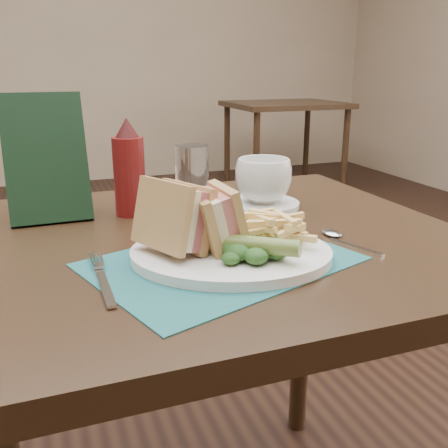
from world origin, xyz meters
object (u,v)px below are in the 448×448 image
at_px(coffee_cup, 263,180).
at_px(drinking_glass, 192,178).
at_px(placemat, 222,261).
at_px(sandwich_half_a, 162,219).
at_px(check_presenter, 46,158).
at_px(ketchup_bottle, 129,167).
at_px(table_main, 203,417).
at_px(sandwich_half_b, 202,219).
at_px(table_bg_right, 284,148).
at_px(plate, 231,254).
at_px(saucer, 263,204).

xyz_separation_m(coffee_cup, drinking_glass, (-0.14, 0.03, 0.01)).
bearing_deg(drinking_glass, placemat, -98.08).
xyz_separation_m(sandwich_half_a, check_presenter, (-0.14, 0.30, 0.05)).
bearing_deg(ketchup_bottle, table_main, -61.66).
distance_m(sandwich_half_b, drinking_glass, 0.28).
bearing_deg(table_bg_right, sandwich_half_b, -118.91).
bearing_deg(check_presenter, drinking_glass, -7.82).
relative_size(coffee_cup, ketchup_bottle, 0.61).
bearing_deg(sandwich_half_b, table_main, 71.38).
bearing_deg(ketchup_bottle, sandwich_half_b, -78.66).
distance_m(sandwich_half_a, coffee_cup, 0.36).
xyz_separation_m(ketchup_bottle, check_presenter, (-0.15, 0.02, 0.02)).
bearing_deg(check_presenter, table_main, -39.32).
xyz_separation_m(plate, coffee_cup, (0.17, 0.25, 0.05)).
relative_size(sandwich_half_b, ketchup_bottle, 0.50).
xyz_separation_m(table_bg_right, placemat, (-1.67, -3.09, 0.38)).
relative_size(table_main, saucer, 6.00).
xyz_separation_m(table_bg_right, coffee_cup, (-1.49, -2.83, 0.43)).
distance_m(sandwich_half_b, check_presenter, 0.37).
bearing_deg(placemat, table_bg_right, 61.57).
distance_m(table_main, coffee_cup, 0.48).
height_order(table_main, placemat, placemat).
bearing_deg(drinking_glass, sandwich_half_a, -114.82).
xyz_separation_m(sandwich_half_a, sandwich_half_b, (0.06, -0.00, -0.01)).
height_order(placemat, drinking_glass, drinking_glass).
xyz_separation_m(table_main, drinking_glass, (0.03, 0.15, 0.44)).
height_order(table_bg_right, check_presenter, check_presenter).
bearing_deg(ketchup_bottle, table_bg_right, 57.88).
bearing_deg(table_bg_right, ketchup_bottle, -122.12).
xyz_separation_m(table_bg_right, saucer, (-1.49, -2.83, 0.38)).
bearing_deg(saucer, plate, -123.39).
bearing_deg(plate, saucer, 77.32).
bearing_deg(sandwich_half_a, check_presenter, 89.58).
distance_m(placemat, sandwich_half_a, 0.11).
bearing_deg(coffee_cup, saucer, 0.00).
bearing_deg(saucer, sandwich_half_b, -130.56).
relative_size(placemat, plate, 1.23).
xyz_separation_m(table_bg_right, sandwich_half_a, (-1.76, -3.07, 0.45)).
bearing_deg(plate, table_main, 113.94).
bearing_deg(ketchup_bottle, check_presenter, 171.99).
xyz_separation_m(table_bg_right, sandwich_half_b, (-1.70, -3.07, 0.44)).
bearing_deg(coffee_cup, sandwich_half_a, -137.85).
xyz_separation_m(sandwich_half_b, ketchup_bottle, (-0.06, 0.28, 0.03)).
bearing_deg(table_main, table_bg_right, 60.65).
bearing_deg(sandwich_half_b, table_bg_right, 58.55).
height_order(table_bg_right, sandwich_half_b, sandwich_half_b).
relative_size(plate, ketchup_bottle, 1.61).
distance_m(placemat, sandwich_half_b, 0.07).
height_order(table_bg_right, coffee_cup, coffee_cup).
relative_size(placemat, check_presenter, 1.55).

